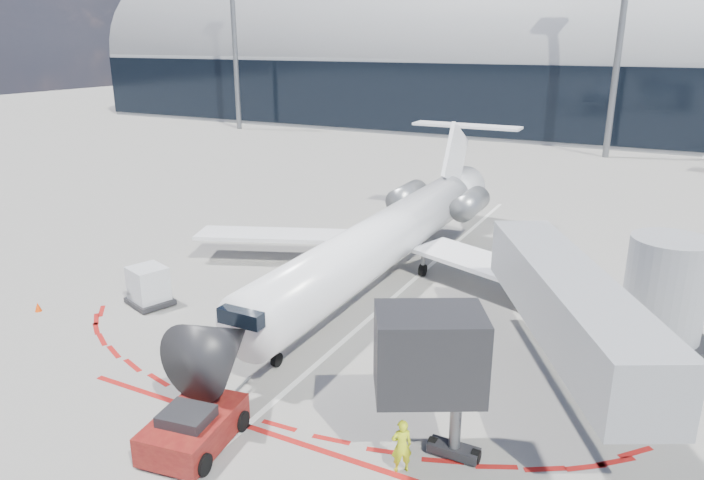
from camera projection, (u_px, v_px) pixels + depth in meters
The scene contains 13 objects.
ground at pixel (386, 304), 30.91m from camera, with size 260.00×260.00×0.00m, color slate.
apron_centerline at pixel (402, 290), 32.61m from camera, with size 0.25×40.00×0.01m, color silver.
apron_stop_bar at pixel (246, 426), 21.17m from camera, with size 14.00×0.25×0.01m, color maroon.
terminal_building at pixel (588, 70), 83.32m from camera, with size 150.00×24.15×24.00m.
jet_bridge at pixel (595, 307), 23.18m from camera, with size 10.03×15.20×4.90m.
light_mast_west at pixel (234, 39), 87.32m from camera, with size 0.70×0.70×25.00m, color slate.
light_mast_centre at pixel (620, 39), 65.56m from camera, with size 0.70×0.70×25.00m, color slate.
regional_jet at pixel (387, 236), 33.37m from camera, with size 23.85×29.41×7.37m.
pushback_tug at pixel (194, 428), 20.01m from camera, with size 2.77×5.60×1.43m.
ramp_worker at pixel (402, 446), 18.72m from camera, with size 0.64×0.42×1.76m, color #D2E718.
uld_container at pixel (149, 286), 30.57m from camera, with size 2.53×2.33×1.94m.
safety_cone_left at pixel (38, 307), 30.03m from camera, with size 0.32×0.32×0.44m, color #EC3F04.
safety_cone_right at pixel (414, 393), 22.63m from camera, with size 0.41×0.41×0.57m, color #EC3F04.
Camera 1 is at (11.52, -26.08, 12.47)m, focal length 32.00 mm.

